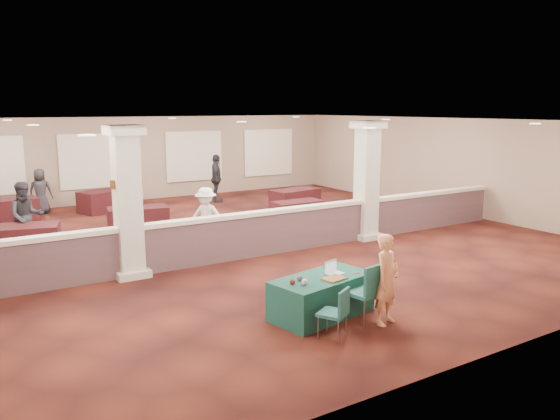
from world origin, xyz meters
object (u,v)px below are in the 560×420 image
far_table_back_left (6,211)px  attendee_c (216,178)px  attendee_b (206,217)px  far_table_front_right (297,211)px  attendee_d (41,191)px  woman (387,279)px  far_table_back_center (107,201)px  far_table_front_left (18,241)px  conf_chair_side (337,309)px  near_table (322,296)px  attendee_a (26,217)px  far_table_back_right (295,199)px  far_table_front_center (138,219)px  conf_chair_main (367,288)px

far_table_back_left → attendee_c: bearing=0.1°
attendee_b → attendee_c: attendee_c is taller
far_table_front_right → attendee_d: 8.73m
woman → attendee_b: attendee_b is taller
far_table_back_left → far_table_back_center: far_table_back_left is taller
attendee_d → far_table_front_left: bearing=96.2°
conf_chair_side → near_table: bearing=38.1°
far_table_back_center → attendee_d: attendee_d is taller
far_table_back_left → woman: bearing=-69.7°
far_table_front_left → attendee_d: (1.36, 5.55, 0.38)m
attendee_a → far_table_front_left: bearing=-121.6°
attendee_b → far_table_front_right: bearing=66.6°
woman → far_table_back_right: 10.49m
far_table_front_right → far_table_back_center: bearing=133.7°
near_table → attendee_b: attendee_b is taller
woman → attendee_c: bearing=57.9°
far_table_front_center → attendee_b: attendee_b is taller
far_table_front_center → far_table_back_right: bearing=4.3°
woman → far_table_back_center: bearing=76.4°
near_table → far_table_front_left: (-4.01, 6.90, 0.04)m
conf_chair_side → far_table_front_center: size_ratio=0.48×
far_table_front_right → attendee_a: attendee_a is taller
far_table_back_left → attendee_b: (4.12, -5.98, 0.40)m
conf_chair_main → attendee_c: size_ratio=0.56×
far_table_back_center → far_table_back_left: bearing=-174.6°
attendee_d → far_table_back_right: bearing=173.9°
far_table_front_left → far_table_back_right: 9.30m
woman → attendee_a: attendee_a is taller
far_table_front_right → far_table_back_left: bearing=149.8°
far_table_front_left → far_table_back_left: 4.54m
attendee_a → attendee_c: attendee_c is taller
far_table_front_right → attendee_b: attendee_b is taller
woman → near_table: bearing=109.8°
conf_chair_side → woman: woman is taller
conf_chair_main → far_table_back_center: 12.44m
far_table_front_left → attendee_d: size_ratio=1.23×
conf_chair_side → far_table_front_right: 8.92m
far_table_back_left → attendee_d: bearing=40.6°
far_table_front_left → far_table_back_center: size_ratio=1.04×
conf_chair_side → far_table_back_right: bearing=30.3°
conf_chair_side → attendee_b: 6.40m
far_table_back_left → far_table_front_right: bearing=-30.2°
conf_chair_side → woman: (1.07, 0.06, 0.29)m
conf_chair_side → attendee_c: attendee_c is taller
far_table_back_center → conf_chair_main: bearing=-84.9°
far_table_back_right → near_table: bearing=-120.7°
near_table → far_table_back_left: 12.06m
conf_chair_side → attendee_a: (-3.35, 8.32, 0.39)m
far_table_front_center → attendee_b: size_ratio=1.11×
conf_chair_main → far_table_front_center: conf_chair_main is taller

